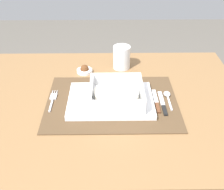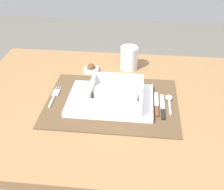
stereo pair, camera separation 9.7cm
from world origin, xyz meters
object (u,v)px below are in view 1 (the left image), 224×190
porridge_bowl (116,95)px  bread_knife (156,102)px  fork (53,99)px  spoon (167,96)px  dining_table (107,124)px  butter_knife (163,105)px  drinking_glass (122,58)px  condiment_saucer (85,70)px

porridge_bowl → bread_knife: bearing=0.8°
fork → spoon: size_ratio=1.16×
dining_table → spoon: size_ratio=9.08×
butter_knife → drinking_glass: 0.31m
porridge_bowl → condiment_saucer: size_ratio=2.82×
fork → butter_knife: size_ratio=0.93×
spoon → bread_knife: bearing=-138.8°
porridge_bowl → spoon: (0.18, 0.04, -0.03)m
butter_knife → bread_knife: same height
fork → condiment_saucer: condiment_saucer is taller
spoon → condiment_saucer: 0.36m
porridge_bowl → drinking_glass: 0.27m
butter_knife → drinking_glass: bearing=110.8°
condiment_saucer → spoon: bearing=-31.6°
bread_knife → condiment_saucer: (-0.26, 0.22, 0.00)m
porridge_bowl → butter_knife: porridge_bowl is taller
dining_table → fork: 0.22m
condiment_saucer → bread_knife: bearing=-40.7°
spoon → porridge_bowl: bearing=-166.7°
fork → drinking_glass: 0.34m
bread_knife → drinking_glass: (-0.11, 0.26, 0.04)m
bread_knife → condiment_saucer: condiment_saucer is taller
spoon → condiment_saucer: (-0.30, 0.19, 0.00)m
dining_table → butter_knife: size_ratio=7.29×
spoon → drinking_glass: size_ratio=1.17×
butter_knife → condiment_saucer: 0.37m
bread_knife → condiment_saucer: bearing=139.1°
fork → condiment_saucer: size_ratio=2.03×
bread_knife → drinking_glass: drinking_glass is taller
bread_knife → drinking_glass: bearing=112.3°
porridge_bowl → butter_knife: size_ratio=1.29×
porridge_bowl → fork: (-0.22, 0.03, -0.03)m
fork → bread_knife: size_ratio=0.93×
bread_knife → butter_knife: bearing=-34.2°
porridge_bowl → condiment_saucer: (-0.12, 0.22, -0.03)m
fork → drinking_glass: drinking_glass is taller
butter_knife → drinking_glass: (-0.13, 0.28, 0.04)m
drinking_glass → fork: bearing=-136.3°
fork → spoon: bearing=-3.0°
condiment_saucer → fork: bearing=-116.2°
butter_knife → dining_table: bearing=164.9°
spoon → butter_knife: (-0.02, -0.05, -0.00)m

